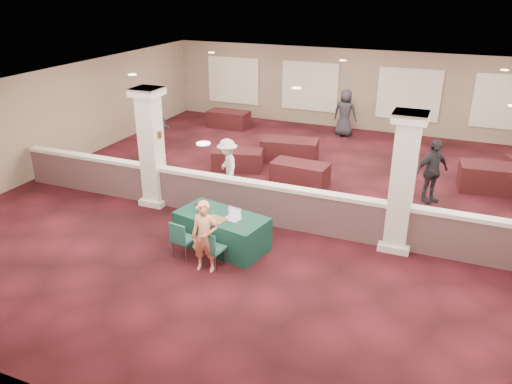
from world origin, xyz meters
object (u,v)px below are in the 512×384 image
at_px(near_table, 222,231).
at_px(attendee_a, 159,130).
at_px(far_table_front_right, 494,178).
at_px(attendee_c, 432,171).
at_px(far_table_back_center, 290,150).
at_px(far_table_front_center, 300,174).
at_px(attendee_b, 228,166).
at_px(conf_chair_main, 211,247).
at_px(far_table_back_left, 229,119).
at_px(conf_chair_side, 181,237).
at_px(woman, 205,237).
at_px(attendee_d, 345,113).
at_px(far_table_front_left, 238,160).

bearing_deg(near_table, attendee_a, 145.18).
height_order(far_table_front_right, attendee_c, attendee_c).
bearing_deg(far_table_back_center, attendee_a, -168.49).
relative_size(near_table, far_table_front_center, 1.24).
bearing_deg(attendee_b, far_table_front_right, 74.37).
height_order(conf_chair_main, far_table_back_left, conf_chair_main).
height_order(conf_chair_side, far_table_front_right, conf_chair_side).
bearing_deg(conf_chair_side, far_table_front_right, 54.41).
bearing_deg(attendee_a, far_table_back_center, -8.49).
relative_size(woman, attendee_d, 0.86).
distance_m(far_table_front_center, far_table_back_center, 2.13).
height_order(far_table_back_center, attendee_b, attendee_b).
xyz_separation_m(far_table_back_left, attendee_b, (2.91, -6.18, 0.45)).
relative_size(far_table_back_center, attendee_d, 1.02).
xyz_separation_m(far_table_back_left, attendee_a, (-0.86, -3.91, 0.50)).
xyz_separation_m(near_table, far_table_back_left, (-4.20, 9.18, -0.06)).
height_order(woman, far_table_front_center, woman).
xyz_separation_m(woman, attendee_b, (-1.40, 4.03, 0.00)).
bearing_deg(attendee_c, far_table_front_right, -3.79).
relative_size(conf_chair_side, far_table_front_center, 0.52).
height_order(far_table_front_left, attendee_a, attendee_a).
bearing_deg(far_table_back_left, conf_chair_main, -66.53).
xyz_separation_m(far_table_front_right, far_table_back_center, (-6.36, 0.20, -0.01)).
distance_m(near_table, far_table_back_center, 6.22).
bearing_deg(far_table_back_center, conf_chair_main, -84.52).
relative_size(far_table_front_left, attendee_d, 0.86).
distance_m(far_table_front_right, attendee_c, 2.31).
bearing_deg(far_table_back_left, far_table_back_center, -38.79).
bearing_deg(woman, far_table_back_left, 102.13).
distance_m(woman, attendee_d, 10.86).
bearing_deg(far_table_front_right, attendee_a, -176.18).
height_order(far_table_back_left, attendee_c, attendee_c).
distance_m(conf_chair_main, conf_chair_side, 0.80).
bearing_deg(far_table_front_left, woman, -71.82).
height_order(near_table, attendee_a, attendee_a).
height_order(near_table, woman, woman).
distance_m(far_table_back_left, attendee_d, 4.80).
height_order(near_table, conf_chair_main, conf_chair_main).
bearing_deg(attendee_c, woman, -171.75).
xyz_separation_m(far_table_back_left, attendee_d, (4.73, 0.64, 0.58)).
distance_m(far_table_front_right, attendee_d, 6.59).
relative_size(near_table, conf_chair_side, 2.37).
relative_size(far_table_front_center, far_table_back_left, 1.00).
relative_size(woman, attendee_b, 1.00).
distance_m(far_table_back_left, far_table_back_center, 4.76).
distance_m(near_table, far_table_front_right, 8.40).
relative_size(woman, far_table_back_left, 0.94).
height_order(far_table_front_left, far_table_front_center, far_table_front_center).
bearing_deg(near_table, attendee_d, 98.30).
xyz_separation_m(near_table, far_table_front_left, (-1.78, 4.77, -0.08)).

